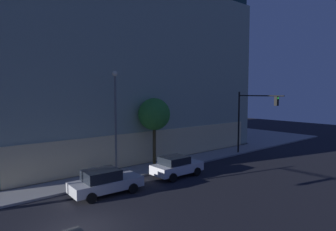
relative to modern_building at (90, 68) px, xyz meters
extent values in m
plane|color=black|center=(-11.45, -23.04, -10.00)|extent=(120.00, 120.00, 0.00)
cube|color=#4C4C51|center=(0.00, 0.04, -9.93)|extent=(30.07, 29.39, 0.15)
cube|color=#FAE09F|center=(0.00, -14.25, -8.37)|extent=(26.70, 0.60, 2.97)
cube|color=#9DAD97|center=(0.00, 0.04, -1.14)|extent=(29.67, 28.99, 17.43)
cylinder|color=black|center=(9.40, -17.08, -6.50)|extent=(0.18, 0.18, 6.70)
cylinder|color=black|center=(9.18, -19.80, -3.57)|extent=(0.57, 5.44, 0.12)
cube|color=black|center=(9.02, -21.70, -4.07)|extent=(0.35, 0.35, 0.90)
sphere|color=green|center=(9.01, -21.88, -3.79)|extent=(0.18, 0.18, 0.18)
cylinder|color=slate|center=(-5.46, -16.21, -5.88)|extent=(0.16, 0.16, 7.94)
sphere|color=#F9EFC6|center=(-5.46, -16.21, -1.76)|extent=(0.44, 0.44, 0.44)
cylinder|color=#473B1E|center=(-1.10, -15.54, -8.10)|extent=(0.31, 0.31, 3.50)
sphere|color=#348630|center=(-1.10, -15.54, -5.19)|extent=(2.91, 2.91, 2.91)
cube|color=#B7BABF|center=(-7.96, -19.28, -9.34)|extent=(4.82, 2.10, 0.67)
cube|color=black|center=(-8.32, -19.27, -8.66)|extent=(2.34, 1.81, 0.69)
cube|color=#F9F4CC|center=(-5.62, -18.80, -9.34)|extent=(0.13, 0.20, 0.12)
cube|color=#F9F4CC|center=(-5.66, -19.95, -9.34)|extent=(0.13, 0.20, 0.12)
cylinder|color=black|center=(-6.45, -18.38, -9.67)|extent=(0.68, 0.27, 0.67)
cylinder|color=black|center=(-6.53, -20.30, -9.67)|extent=(0.68, 0.27, 0.67)
cylinder|color=black|center=(-9.40, -18.27, -9.67)|extent=(0.68, 0.27, 0.67)
cylinder|color=black|center=(-9.47, -20.19, -9.67)|extent=(0.68, 0.27, 0.67)
cube|color=silver|center=(-1.59, -19.24, -9.30)|extent=(4.23, 1.93, 0.72)
cube|color=black|center=(-1.91, -19.24, -8.64)|extent=(2.12, 1.73, 0.59)
cube|color=#F9F4CC|center=(0.47, -18.65, -9.30)|extent=(0.12, 0.20, 0.12)
cube|color=#F9F4CC|center=(0.47, -19.80, -9.30)|extent=(0.12, 0.20, 0.12)
cylinder|color=black|center=(-0.29, -18.27, -9.66)|extent=(0.69, 0.24, 0.69)
cylinder|color=black|center=(-0.28, -20.19, -9.66)|extent=(0.69, 0.24, 0.69)
cylinder|color=black|center=(-2.91, -18.29, -9.66)|extent=(0.69, 0.24, 0.69)
cylinder|color=black|center=(-2.90, -20.20, -9.66)|extent=(0.69, 0.24, 0.69)
camera|label=1|loc=(-16.93, -36.41, -3.23)|focal=30.98mm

